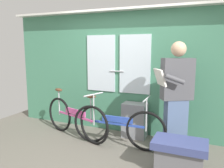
% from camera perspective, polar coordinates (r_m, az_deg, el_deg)
% --- Properties ---
extents(ground_plane, '(6.00, 4.02, 0.04)m').
position_cam_1_polar(ground_plane, '(3.70, -2.75, -17.98)').
color(ground_plane, '#666056').
extents(train_door_wall, '(5.00, 0.28, 2.36)m').
position_cam_1_polar(train_door_wall, '(4.43, 3.88, 3.46)').
color(train_door_wall, '#427F60').
rests_on(train_door_wall, ground_plane).
extents(bicycle_near_door, '(1.59, 0.64, 0.89)m').
position_cam_1_polar(bicycle_near_door, '(4.38, -9.10, -8.29)').
color(bicycle_near_door, black).
rests_on(bicycle_near_door, ground_plane).
extents(bicycle_leaning_behind, '(1.65, 0.44, 0.88)m').
position_cam_1_polar(bicycle_leaning_behind, '(3.92, 1.18, -10.31)').
color(bicycle_leaning_behind, black).
rests_on(bicycle_leaning_behind, ground_plane).
extents(passenger_reading_newspaper, '(0.64, 0.59, 1.75)m').
position_cam_1_polar(passenger_reading_newspaper, '(3.73, 15.55, -2.63)').
color(passenger_reading_newspaper, slate).
rests_on(passenger_reading_newspaper, ground_plane).
extents(trash_bin_by_wall, '(0.44, 0.28, 0.64)m').
position_cam_1_polar(trash_bin_by_wall, '(4.35, 5.60, -8.91)').
color(trash_bin_by_wall, gray).
rests_on(trash_bin_by_wall, ground_plane).
extents(bench_seat_corner, '(0.70, 0.44, 0.45)m').
position_cam_1_polar(bench_seat_corner, '(3.32, 16.30, -16.62)').
color(bench_seat_corner, '#3D477F').
rests_on(bench_seat_corner, ground_plane).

